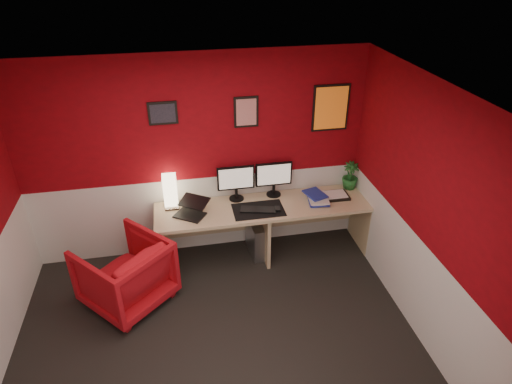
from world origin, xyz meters
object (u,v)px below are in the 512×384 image
object	(u,v)px
desk	(264,231)
laptop	(189,208)
potted_plant	(350,176)
pc_tower	(257,237)
zen_tray	(334,196)
armchair	(125,273)
shoji_lamp	(170,192)
monitor_left	(236,178)
monitor_right	(274,174)

from	to	relation	value
desk	laptop	size ratio (longest dim) A/B	7.88
laptop	desk	bearing A→B (deg)	37.01
potted_plant	pc_tower	distance (m)	1.41
laptop	zen_tray	xyz separation A→B (m)	(1.78, 0.09, -0.09)
laptop	armchair	size ratio (longest dim) A/B	0.39
shoji_lamp	desk	bearing A→B (deg)	-9.69
monitor_left	monitor_right	size ratio (longest dim) A/B	1.00
potted_plant	armchair	distance (m)	2.93
laptop	potted_plant	distance (m)	2.06
shoji_lamp	zen_tray	bearing A→B (deg)	-4.25
armchair	monitor_left	bearing A→B (deg)	166.32
desk	laptop	distance (m)	1.01
shoji_lamp	armchair	world-z (taller)	shoji_lamp
laptop	pc_tower	distance (m)	1.03
shoji_lamp	armchair	distance (m)	1.04
shoji_lamp	pc_tower	size ratio (longest dim) A/B	0.89
desk	pc_tower	distance (m)	0.17
desk	monitor_left	distance (m)	0.75
pc_tower	shoji_lamp	bearing A→B (deg)	168.75
desk	monitor_left	xyz separation A→B (m)	(-0.30, 0.22, 0.66)
armchair	potted_plant	bearing A→B (deg)	152.21
shoji_lamp	monitor_left	bearing A→B (deg)	2.68
laptop	armchair	distance (m)	0.99
zen_tray	pc_tower	world-z (taller)	zen_tray
laptop	potted_plant	size ratio (longest dim) A/B	0.93
armchair	pc_tower	bearing A→B (deg)	157.89
laptop	monitor_right	distance (m)	1.11
desk	pc_tower	xyz separation A→B (m)	(-0.07, 0.07, -0.14)
laptop	monitor_left	size ratio (longest dim) A/B	0.57
shoji_lamp	zen_tray	world-z (taller)	shoji_lamp
pc_tower	desk	bearing A→B (deg)	-50.33
monitor_right	zen_tray	size ratio (longest dim) A/B	1.66
shoji_lamp	pc_tower	bearing A→B (deg)	-6.47
desk	shoji_lamp	bearing A→B (deg)	170.31
potted_plant	monitor_right	bearing A→B (deg)	179.12
desk	armchair	world-z (taller)	armchair
shoji_lamp	armchair	bearing A→B (deg)	-128.48
desk	monitor_left	bearing A→B (deg)	143.67
monitor_left	pc_tower	bearing A→B (deg)	-33.09
potted_plant	pc_tower	bearing A→B (deg)	-173.13
pc_tower	armchair	distance (m)	1.68
shoji_lamp	potted_plant	bearing A→B (deg)	0.82
monitor_left	armchair	size ratio (longest dim) A/B	0.69
desk	laptop	xyz separation A→B (m)	(-0.89, -0.05, 0.47)
shoji_lamp	zen_tray	xyz separation A→B (m)	(1.97, -0.15, -0.18)
armchair	monitor_right	bearing A→B (deg)	159.97
shoji_lamp	zen_tray	size ratio (longest dim) A/B	1.14
shoji_lamp	monitor_right	distance (m)	1.26
laptop	monitor_left	xyz separation A→B (m)	(0.59, 0.27, 0.18)
monitor_right	shoji_lamp	bearing A→B (deg)	-177.84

